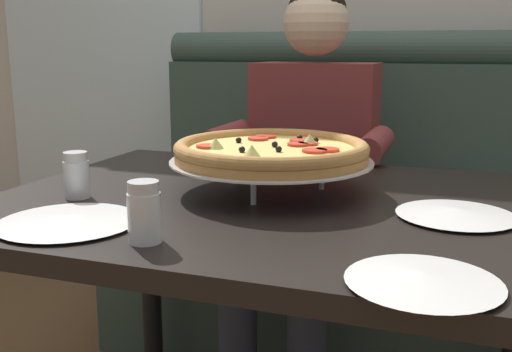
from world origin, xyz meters
TOP-DOWN VIEW (x-y plane):
  - booth_bench at (0.00, 0.92)m, footprint 1.63×0.78m
  - dining_table at (0.00, 0.00)m, footprint 1.20×0.90m
  - diner_main at (-0.10, 0.65)m, footprint 0.54×0.64m
  - pizza at (-0.03, 0.06)m, footprint 0.45×0.45m
  - shaker_pepper_flakes at (-0.41, -0.13)m, footprint 0.05×0.05m
  - shaker_oregano at (-0.12, -0.34)m, footprint 0.06×0.06m
  - plate_near_left at (0.36, -0.02)m, footprint 0.22×0.22m
  - plate_near_right at (-0.30, -0.30)m, footprint 0.26×0.26m
  - plate_far_side at (0.33, -0.38)m, footprint 0.21×0.21m

SIDE VIEW (x-z plane):
  - booth_bench at x=0.00m, z-range -0.17..0.96m
  - dining_table at x=0.00m, z-range 0.28..1.04m
  - diner_main at x=-0.10m, z-range 0.07..1.35m
  - plate_near_left at x=0.36m, z-range 0.76..0.77m
  - plate_near_right at x=-0.30m, z-range 0.76..0.77m
  - plate_far_side at x=0.33m, z-range 0.76..0.77m
  - shaker_pepper_flakes at x=-0.41m, z-range 0.75..0.85m
  - shaker_oregano at x=-0.12m, z-range 0.75..0.85m
  - pizza at x=-0.03m, z-range 0.78..0.91m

